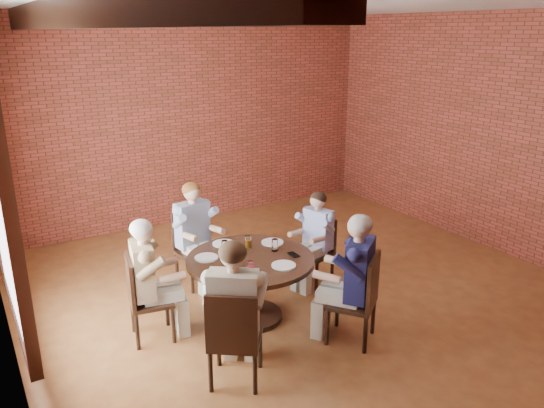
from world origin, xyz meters
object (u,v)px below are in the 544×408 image
chair_a (319,248)px  diner_c (150,280)px  diner_a (315,240)px  diner_e (353,279)px  chair_e (361,296)px  dining_table (251,276)px  chair_c (142,296)px  chair_d (234,336)px  diner_b (195,235)px  diner_d (235,312)px  smartphone (294,255)px  chair_b (192,245)px

chair_a → diner_c: diner_c is taller
diner_a → diner_e: (-0.41, -1.23, 0.08)m
chair_e → dining_table: bearing=-90.0°
dining_table → chair_a: 1.22m
chair_c → chair_d: chair_d is taller
diner_b → diner_d: 2.08m
smartphone → diner_b: bearing=116.5°
diner_c → chair_d: diner_c is taller
diner_a → chair_e: bearing=-31.1°
chair_a → chair_b: bearing=-138.6°
chair_a → diner_a: (-0.07, -0.02, 0.13)m
diner_e → smartphone: diner_e is taller
chair_d → chair_c: bearing=-33.1°
diner_e → chair_c: bearing=-68.4°
diner_a → diner_e: bearing=-34.4°
dining_table → chair_b: (-0.19, 1.21, -0.02)m
dining_table → chair_c: size_ratio=1.50×
diner_b → diner_c: bearing=-143.2°
diner_b → chair_e: bearing=-75.2°
chair_d → diner_d: bearing=-90.0°
diner_c → smartphone: size_ratio=8.54×
chair_c → chair_e: bearing=-111.8°
dining_table → chair_d: 1.21m
chair_e → diner_c: bearing=-70.1°
chair_c → diner_c: 0.18m
diner_a → chair_d: diner_a is taller
chair_b → chair_a: bearing=-41.4°
dining_table → smartphone: 0.54m
diner_a → chair_b: bearing=-140.6°
diner_d → dining_table: bearing=-90.0°
diner_e → smartphone: (-0.24, 0.73, 0.05)m
chair_c → chair_b: bearing=-34.2°
chair_a → diner_b: diner_b is taller
diner_b → chair_c: size_ratio=1.44×
diner_c → chair_e: size_ratio=1.37×
dining_table → smartphone: size_ratio=9.03×
dining_table → smartphone: smartphone is taller
dining_table → diner_c: size_ratio=1.06×
chair_c → smartphone: 1.68m
diner_c → diner_e: 2.10m
chair_b → chair_e: 2.39m
dining_table → diner_e: (0.69, -0.92, 0.17)m
smartphone → chair_d: bearing=-144.6°
chair_a → diner_c: bearing=-102.4°
chair_c → chair_e: chair_e is taller
diner_c → chair_e: 2.19m
diner_a → smartphone: size_ratio=7.92×
chair_b → diner_b: 0.18m
chair_d → diner_e: bearing=-141.4°
dining_table → chair_c: bearing=169.7°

